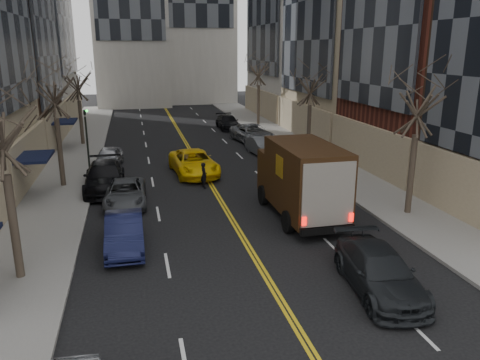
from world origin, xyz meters
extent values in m
cube|color=slate|center=(-9.00, 27.00, 0.07)|extent=(4.00, 66.00, 0.15)
cube|color=slate|center=(9.00, 27.00, 0.07)|extent=(4.00, 66.00, 0.15)
cube|color=black|center=(-10.00, 18.00, 2.40)|extent=(2.00, 3.00, 0.15)
cube|color=black|center=(-10.90, 18.00, 1.35)|extent=(0.20, 3.00, 2.50)
cube|color=black|center=(-10.00, 31.00, 2.40)|extent=(2.00, 3.00, 0.15)
cube|color=black|center=(-10.90, 31.00, 1.35)|extent=(0.20, 3.00, 2.50)
cylinder|color=#382D23|center=(-8.80, 8.00, 2.06)|extent=(0.30, 0.30, 3.83)
cylinder|color=#382D23|center=(-8.80, 20.00, 2.17)|extent=(0.30, 0.30, 4.05)
cylinder|color=#382D23|center=(-8.80, 33.00, 1.99)|extent=(0.30, 0.30, 3.69)
cylinder|color=#382D23|center=(8.80, 11.00, 2.13)|extent=(0.30, 0.30, 3.96)
cylinder|color=#382D23|center=(8.80, 25.00, 2.04)|extent=(0.30, 0.30, 3.78)
cylinder|color=#382D23|center=(8.80, 40.00, 2.22)|extent=(0.30, 0.30, 4.14)
cylinder|color=black|center=(-7.40, 22.00, 2.05)|extent=(0.12, 0.12, 3.80)
imported|color=black|center=(-7.40, 22.00, 4.40)|extent=(0.15, 0.18, 0.90)
sphere|color=#0CE526|center=(-7.25, 21.90, 4.35)|extent=(0.14, 0.14, 0.14)
cube|color=black|center=(3.41, 11.99, 0.60)|extent=(2.43, 6.94, 0.32)
cube|color=black|center=(3.39, 14.53, 1.68)|extent=(2.56, 1.86, 2.27)
cube|color=black|center=(3.41, 11.39, 2.16)|extent=(2.63, 5.32, 3.25)
cube|color=black|center=(3.43, 8.65, 0.60)|extent=(2.49, 0.21, 0.32)
cube|color=red|center=(2.34, 8.63, 1.08)|extent=(0.20, 0.07, 0.38)
cube|color=red|center=(4.51, 8.64, 1.08)|extent=(0.20, 0.07, 0.38)
cube|color=gold|center=(2.09, 11.44, 2.81)|extent=(0.05, 0.97, 0.97)
cube|color=gold|center=(4.73, 11.46, 2.81)|extent=(0.05, 0.97, 0.97)
cylinder|color=black|center=(2.11, 14.25, 0.52)|extent=(0.31, 1.04, 1.04)
cylinder|color=black|center=(4.67, 14.27, 0.52)|extent=(0.31, 1.04, 1.04)
cylinder|color=black|center=(2.14, 10.14, 0.52)|extent=(0.31, 1.04, 1.04)
cylinder|color=black|center=(4.69, 10.16, 0.52)|extent=(0.31, 1.04, 1.04)
imported|color=black|center=(3.52, 4.38, 0.74)|extent=(2.62, 5.27, 1.47)
cube|color=black|center=(3.52, 5.11, 1.33)|extent=(0.13, 0.04, 0.09)
cube|color=blue|center=(3.52, 5.08, 1.33)|extent=(0.10, 0.01, 0.06)
imported|color=yellow|center=(-0.69, 21.27, 0.79)|extent=(3.09, 5.88, 1.58)
imported|color=black|center=(-0.51, 18.02, 0.78)|extent=(0.46, 0.62, 1.56)
imported|color=#101435|center=(-5.10, 9.98, 0.72)|extent=(1.57, 4.41, 1.45)
imported|color=#474A4E|center=(-5.10, 15.83, 0.65)|extent=(2.27, 4.74, 1.30)
imported|color=black|center=(-6.30, 18.83, 0.82)|extent=(2.36, 5.66, 1.63)
imported|color=#9D9FA4|center=(-6.30, 24.53, 0.70)|extent=(2.16, 4.29, 1.40)
imported|color=#4B4E52|center=(5.29, 25.81, 0.68)|extent=(1.84, 4.27, 1.37)
imported|color=#95989C|center=(5.82, 30.91, 0.80)|extent=(3.42, 6.05, 1.59)
imported|color=black|center=(5.10, 38.39, 0.71)|extent=(1.98, 4.87, 1.41)
camera|label=1|loc=(-4.46, -8.83, 8.19)|focal=35.00mm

